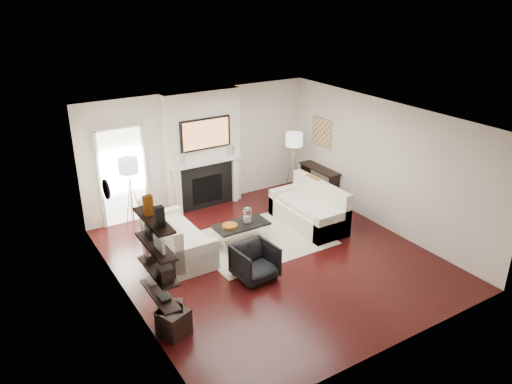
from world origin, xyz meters
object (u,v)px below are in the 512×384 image
ottoman_near (170,317)px  lamp_right_shade (294,139)px  loveseat_left_base (178,245)px  coffee_table (241,225)px  armchair (255,260)px  loveseat_right_base (308,216)px  lamp_left_shade (128,166)px

ottoman_near → lamp_right_shade: bearing=34.8°
ottoman_near → loveseat_left_base: bearing=63.5°
loveseat_left_base → coffee_table: size_ratio=1.64×
loveseat_left_base → armchair: armchair is taller
coffee_table → armchair: size_ratio=1.57×
loveseat_right_base → lamp_right_shade: lamp_right_shade is taller
loveseat_left_base → lamp_right_shade: size_ratio=4.50×
loveseat_left_base → armchair: (0.83, -1.48, 0.14)m
loveseat_left_base → lamp_left_shade: size_ratio=4.50×
loveseat_right_base → lamp_left_shade: lamp_left_shade is taller
lamp_right_shade → loveseat_right_base: bearing=-113.6°
ottoman_near → armchair: bearing=16.0°
coffee_table → ottoman_near: (-2.26, -1.77, -0.20)m
coffee_table → ottoman_near: coffee_table is taller
armchair → lamp_left_shade: bearing=108.4°
loveseat_left_base → loveseat_right_base: (2.90, -0.29, 0.00)m
loveseat_left_base → lamp_left_shade: lamp_left_shade is taller
lamp_right_shade → ottoman_near: 5.65m
loveseat_right_base → ottoman_near: bearing=-156.3°
lamp_left_shade → ottoman_near: bearing=-100.2°
armchair → lamp_left_shade: size_ratio=1.76×
loveseat_right_base → coffee_table: size_ratio=1.64×
lamp_right_shade → loveseat_left_base: bearing=-162.0°
lamp_left_shade → coffee_table: bearing=-45.3°
coffee_table → lamp_left_shade: 2.56m
lamp_left_shade → ottoman_near: 3.70m
coffee_table → armchair: bearing=-109.3°
lamp_left_shade → loveseat_right_base: bearing=-27.7°
coffee_table → armchair: 1.32m
loveseat_left_base → armchair: size_ratio=2.56×
loveseat_left_base → lamp_left_shade: 1.93m
loveseat_left_base → loveseat_right_base: same height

